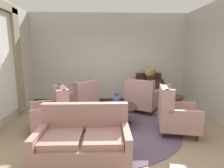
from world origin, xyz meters
name	(u,v)px	position (x,y,z in m)	size (l,w,h in m)	color
ground	(113,133)	(0.00, 0.00, 0.00)	(7.70, 7.70, 0.00)	#9E896B
wall_back	(109,59)	(0.00, 2.64, 1.56)	(5.66, 0.08, 3.12)	#BCB7AD
wall_left	(1,62)	(-2.75, 0.79, 1.56)	(0.08, 3.69, 3.12)	#BCB7AD
wall_right	(216,62)	(2.75, 0.79, 1.56)	(0.08, 3.69, 3.12)	#BCB7AD
baseboard_back	(109,100)	(0.00, 2.58, 0.06)	(5.50, 0.03, 0.12)	#382319
area_rug	(112,127)	(0.00, 0.30, 0.01)	(3.22, 3.22, 0.01)	#5B4C60
window_with_curtains	(1,58)	(-2.65, 0.66, 1.67)	(0.12, 1.84, 2.88)	silver
coffee_table	(118,109)	(0.14, 0.50, 0.42)	(0.97, 0.97, 0.49)	#382319
porcelain_vase	(116,100)	(0.11, 0.45, 0.66)	(0.18, 0.18, 0.36)	#384C93
settee	(84,140)	(-0.53, -1.04, 0.40)	(1.51, 0.83, 0.94)	tan
armchair_foreground_right	(53,112)	(-1.39, 0.25, 0.43)	(1.03, 1.00, 1.01)	tan
armchair_near_window	(175,114)	(1.38, -0.05, 0.45)	(0.98, 0.90, 1.07)	tan
armchair_beside_settee	(83,98)	(-0.85, 1.60, 0.41)	(1.13, 1.14, 0.96)	tan
armchair_far_left	(142,98)	(0.95, 1.46, 0.43)	(1.17, 1.17, 1.02)	tan
side_table	(171,107)	(1.53, 0.56, 0.43)	(0.57, 0.57, 0.71)	#382319
sideboard	(149,90)	(1.40, 2.34, 0.50)	(0.91, 0.34, 1.07)	#382319
gramophone	(152,71)	(1.45, 2.25, 1.16)	(0.55, 0.62, 0.58)	#382319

